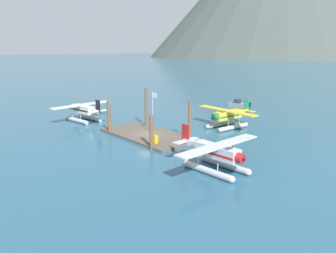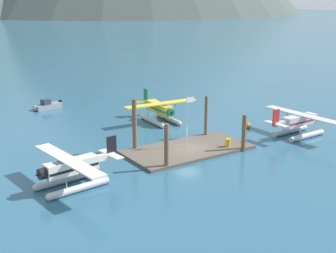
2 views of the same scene
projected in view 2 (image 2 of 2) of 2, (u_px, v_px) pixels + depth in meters
name	position (u px, v px, depth m)	size (l,w,h in m)	color
ground_plane	(188.00, 151.00, 48.61)	(1200.00, 1200.00, 0.00)	#285670
dock_platform	(188.00, 149.00, 48.57)	(13.69, 6.87, 0.30)	brown
piling_near_left	(167.00, 146.00, 42.91)	(0.46, 0.46, 4.50)	brown
piling_near_right	(244.00, 133.00, 48.01)	(0.46, 0.46, 4.04)	brown
piling_far_left	(135.00, 125.00, 47.92)	(0.48, 0.48, 5.73)	brown
piling_far_right	(206.00, 117.00, 52.82)	(0.37, 0.37, 5.00)	brown
flagpole	(188.00, 115.00, 48.18)	(0.95, 0.10, 5.64)	silver
fuel_drum	(228.00, 143.00, 48.97)	(0.62, 0.62, 0.88)	gold
mooring_buoy	(248.00, 126.00, 56.87)	(0.75, 0.75, 0.75)	orange
seaplane_yellow_bow_right	(160.00, 111.00, 59.52)	(10.46, 7.98, 3.84)	#B7BABF
seaplane_silver_stbd_aft	(299.00, 123.00, 53.53)	(7.98, 10.43, 3.84)	#B7BABF
seaplane_cream_port_aft	(71.00, 170.00, 38.73)	(7.95, 10.49, 3.84)	#B7BABF
boat_grey_open_north	(47.00, 106.00, 67.11)	(4.78, 2.55, 1.50)	gray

